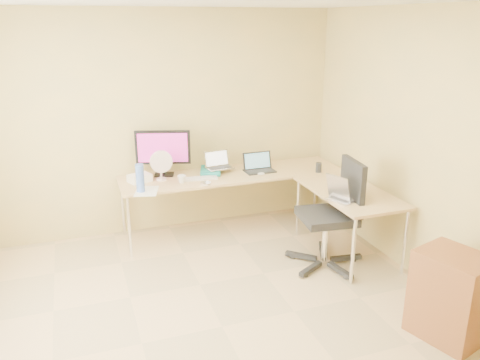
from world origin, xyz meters
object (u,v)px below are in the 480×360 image
object	(u,v)px
laptop_black	(260,163)
keyboard	(199,178)
desk_return	(347,222)
mug	(182,179)
desk_fan	(161,166)
laptop_center	(219,160)
water_bottle	(140,178)
monitor	(163,153)
laptop_return	(345,189)
cabinet	(451,296)
desk_main	(233,202)
office_chair	(326,221)

from	to	relation	value
laptop_black	keyboard	world-z (taller)	laptop_black
desk_return	keyboard	distance (m)	1.72
mug	desk_fan	xyz separation A→B (m)	(-0.20, 0.18, 0.12)
desk_return	laptop_center	size ratio (longest dim) A/B	4.19
water_bottle	desk_return	bearing A→B (deg)	-18.49
laptop_center	desk_fan	world-z (taller)	desk_fan
monitor	desk_fan	world-z (taller)	monitor
laptop_center	monitor	bearing A→B (deg)	161.47
water_bottle	monitor	bearing A→B (deg)	55.20
desk_return	desk_fan	distance (m)	2.16
laptop_return	cabinet	distance (m)	1.45
desk_main	office_chair	size ratio (longest dim) A/B	2.33
desk_fan	water_bottle	bearing A→B (deg)	-133.87
desk_main	laptop_return	distance (m)	1.52
laptop_center	laptop_black	world-z (taller)	laptop_center
laptop_black	cabinet	xyz separation A→B (m)	(0.64, -2.53, -0.48)
keyboard	office_chair	xyz separation A→B (m)	(1.06, -1.08, -0.24)
keyboard	desk_return	bearing A→B (deg)	-27.36
monitor	office_chair	bearing A→B (deg)	-27.63
desk_main	mug	xyz separation A→B (m)	(-0.65, -0.14, 0.41)
cabinet	laptop_center	bearing A→B (deg)	95.87
desk_main	office_chair	xyz separation A→B (m)	(0.62, -1.16, 0.14)
mug	water_bottle	xyz separation A→B (m)	(-0.48, -0.16, 0.11)
laptop_center	laptop_black	size ratio (longest dim) A/B	0.87
laptop_center	water_bottle	world-z (taller)	water_bottle
laptop_black	cabinet	size ratio (longest dim) A/B	0.48
monitor	desk_fan	distance (m)	0.21
laptop_center	desk_fan	xyz separation A→B (m)	(-0.70, -0.04, 0.01)
monitor	mug	distance (m)	0.43
desk_main	laptop_center	bearing A→B (deg)	150.43
desk_return	water_bottle	bearing A→B (deg)	161.51
cabinet	office_chair	bearing A→B (deg)	86.93
desk_return	keyboard	xyz separation A→B (m)	(-1.41, 0.92, 0.37)
monitor	office_chair	world-z (taller)	monitor
desk_return	water_bottle	distance (m)	2.28
laptop_return	office_chair	distance (m)	0.38
laptop_black	desk_fan	world-z (taller)	desk_fan
laptop_center	office_chair	distance (m)	1.51
laptop_black	desk_fan	bearing A→B (deg)	175.24
desk_main	desk_fan	world-z (taller)	desk_fan
keyboard	cabinet	xyz separation A→B (m)	(1.40, -2.48, -0.38)
laptop_center	office_chair	world-z (taller)	office_chair
laptop_return	cabinet	xyz separation A→B (m)	(0.19, -1.35, -0.48)
desk_fan	cabinet	bearing A→B (deg)	-58.96
desk_main	laptop_black	xyz separation A→B (m)	(0.33, -0.04, 0.48)
water_bottle	desk_fan	distance (m)	0.44
laptop_return	cabinet	world-z (taller)	laptop_return
laptop_black	water_bottle	size ratio (longest dim) A/B	1.17
office_chair	laptop_center	bearing A→B (deg)	128.85
desk_return	keyboard	bearing A→B (deg)	146.91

